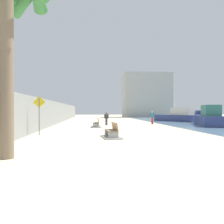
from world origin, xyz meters
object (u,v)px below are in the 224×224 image
(bench_far, at_px, (96,125))
(pedestrian_sign, at_px, (39,111))
(boat_mid_bay, at_px, (199,115))
(palm_tree, at_px, (8,6))
(bench_near, at_px, (112,134))
(person_standing, at_px, (106,118))
(boat_distant, at_px, (178,116))
(boat_outer, at_px, (209,118))
(person_walking, at_px, (152,116))

(bench_far, distance_m, pedestrian_sign, 8.39)
(boat_mid_bay, xyz_separation_m, pedestrian_sign, (-25.54, -27.76, 1.02))
(palm_tree, bearing_deg, bench_near, 53.16)
(pedestrian_sign, bearing_deg, person_standing, 61.73)
(boat_distant, height_order, pedestrian_sign, boat_distant)
(bench_near, distance_m, bench_far, 9.01)
(boat_mid_bay, bearing_deg, bench_near, -124.83)
(bench_far, xyz_separation_m, pedestrian_sign, (-4.16, -7.13, 1.48))
(boat_outer, xyz_separation_m, pedestrian_sign, (-16.90, -8.09, 0.83))
(bench_near, bearing_deg, person_standing, 87.84)
(bench_near, xyz_separation_m, person_standing, (0.45, 11.87, 0.65))
(person_standing, distance_m, pedestrian_sign, 11.41)
(bench_far, distance_m, boat_distant, 16.56)
(person_walking, relative_size, pedestrian_sign, 0.62)
(palm_tree, distance_m, pedestrian_sign, 8.55)
(palm_tree, bearing_deg, bench_far, 76.53)
(boat_mid_bay, bearing_deg, bench_far, -136.03)
(boat_outer, bearing_deg, person_standing, 170.50)
(bench_far, height_order, boat_outer, boat_outer)
(boat_mid_bay, xyz_separation_m, boat_distant, (-8.55, -10.16, 0.14))
(palm_tree, xyz_separation_m, person_standing, (4.76, 17.61, -4.69))
(person_walking, relative_size, person_standing, 1.10)
(boat_mid_bay, relative_size, pedestrian_sign, 1.73)
(person_standing, relative_size, boat_distant, 0.20)
(person_walking, bearing_deg, bench_near, -115.54)
(person_standing, bearing_deg, bench_near, -92.16)
(bench_far, height_order, boat_mid_bay, boat_mid_bay)
(boat_mid_bay, height_order, boat_distant, boat_distant)
(bench_near, bearing_deg, palm_tree, -126.84)
(palm_tree, xyz_separation_m, boat_mid_bay, (24.91, 35.35, -4.89))
(bench_near, distance_m, boat_mid_bay, 36.07)
(boat_outer, relative_size, boat_distant, 0.97)
(person_walking, bearing_deg, boat_distant, 47.47)
(palm_tree, xyz_separation_m, boat_outer, (16.26, 15.69, -4.70))
(bench_far, relative_size, boat_mid_bay, 0.45)
(person_standing, bearing_deg, boat_outer, -9.50)
(boat_outer, distance_m, pedestrian_sign, 18.75)
(boat_outer, bearing_deg, boat_mid_bay, 66.27)
(boat_distant, bearing_deg, boat_outer, -90.54)
(bench_near, bearing_deg, pedestrian_sign, 159.51)
(bench_far, relative_size, boat_distant, 0.27)
(bench_near, xyz_separation_m, person_walking, (6.29, 13.16, 0.76))
(person_walking, height_order, boat_mid_bay, boat_mid_bay)
(bench_far, bearing_deg, pedestrian_sign, -120.25)
(boat_outer, bearing_deg, palm_tree, -136.03)
(bench_near, relative_size, person_walking, 1.29)
(bench_near, relative_size, boat_distant, 0.28)
(bench_far, bearing_deg, boat_distant, 39.20)
(bench_near, xyz_separation_m, boat_mid_bay, (20.60, 29.60, 0.46))
(boat_distant, bearing_deg, bench_near, -121.79)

